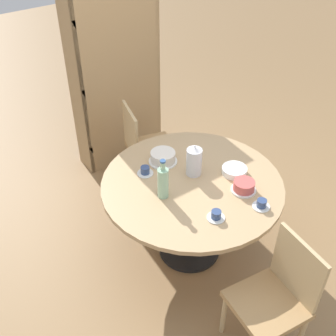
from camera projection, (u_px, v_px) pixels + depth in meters
ground_plane at (189, 249)px, 3.55m from camera, size 14.00×14.00×0.00m
dining_table at (192, 195)px, 3.17m from camera, size 1.34×1.34×0.74m
chair_a at (146, 146)px, 3.93m from camera, size 0.51×0.51×0.88m
chair_b at (276, 296)px, 2.63m from camera, size 0.47×0.47×0.88m
bookshelf at (117, 74)px, 4.05m from camera, size 0.86×0.28×1.89m
coffee_pot at (194, 161)px, 3.10m from camera, size 0.12×0.12×0.25m
water_bottle at (163, 182)px, 2.90m from camera, size 0.08×0.08×0.31m
cake_main at (163, 157)px, 3.26m from camera, size 0.22×0.22×0.09m
cake_second at (244, 186)px, 3.00m from camera, size 0.18×0.18×0.08m
cup_a at (216, 215)px, 2.78m from camera, size 0.12×0.12×0.06m
cup_b at (261, 204)px, 2.87m from camera, size 0.12×0.12×0.06m
cup_c at (145, 171)px, 3.16m from camera, size 0.12×0.12×0.06m
plate_stack at (234, 170)px, 3.16m from camera, size 0.19×0.19×0.05m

